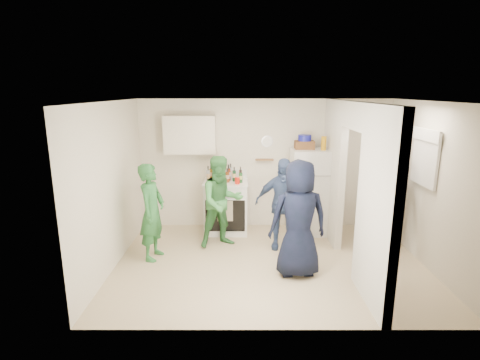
# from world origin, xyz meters

# --- Properties ---
(floor) EXTENTS (4.80, 4.80, 0.00)m
(floor) POSITION_xyz_m (0.00, 0.00, 0.00)
(floor) COLOR tan
(floor) RESTS_ON ground
(wall_back) EXTENTS (4.80, 0.00, 4.80)m
(wall_back) POSITION_xyz_m (0.00, 1.70, 1.25)
(wall_back) COLOR silver
(wall_back) RESTS_ON floor
(wall_front) EXTENTS (4.80, 0.00, 4.80)m
(wall_front) POSITION_xyz_m (0.00, -1.70, 1.25)
(wall_front) COLOR silver
(wall_front) RESTS_ON floor
(wall_left) EXTENTS (0.00, 3.40, 3.40)m
(wall_left) POSITION_xyz_m (-2.40, 0.00, 1.25)
(wall_left) COLOR silver
(wall_left) RESTS_ON floor
(wall_right) EXTENTS (0.00, 3.40, 3.40)m
(wall_right) POSITION_xyz_m (2.40, 0.00, 1.25)
(wall_right) COLOR silver
(wall_right) RESTS_ON floor
(ceiling) EXTENTS (4.80, 4.80, 0.00)m
(ceiling) POSITION_xyz_m (0.00, 0.00, 2.50)
(ceiling) COLOR white
(ceiling) RESTS_ON wall_back
(partition_pier_back) EXTENTS (0.12, 1.20, 2.50)m
(partition_pier_back) POSITION_xyz_m (1.20, 1.10, 1.25)
(partition_pier_back) COLOR silver
(partition_pier_back) RESTS_ON floor
(partition_pier_front) EXTENTS (0.12, 1.20, 2.50)m
(partition_pier_front) POSITION_xyz_m (1.20, -1.10, 1.25)
(partition_pier_front) COLOR silver
(partition_pier_front) RESTS_ON floor
(partition_header) EXTENTS (0.12, 1.00, 0.40)m
(partition_header) POSITION_xyz_m (1.20, 0.00, 2.30)
(partition_header) COLOR silver
(partition_header) RESTS_ON partition_pier_back
(stove) EXTENTS (0.83, 0.69, 0.99)m
(stove) POSITION_xyz_m (-0.74, 1.37, 0.49)
(stove) COLOR white
(stove) RESTS_ON floor
(upper_cabinet) EXTENTS (0.95, 0.34, 0.70)m
(upper_cabinet) POSITION_xyz_m (-1.40, 1.52, 1.85)
(upper_cabinet) COLOR silver
(upper_cabinet) RESTS_ON wall_back
(fridge) EXTENTS (0.66, 0.64, 1.60)m
(fridge) POSITION_xyz_m (0.81, 1.34, 0.80)
(fridge) COLOR white
(fridge) RESTS_ON floor
(wicker_basket) EXTENTS (0.35, 0.25, 0.15)m
(wicker_basket) POSITION_xyz_m (0.71, 1.39, 1.68)
(wicker_basket) COLOR brown
(wicker_basket) RESTS_ON fridge
(blue_bowl) EXTENTS (0.24, 0.24, 0.11)m
(blue_bowl) POSITION_xyz_m (0.71, 1.39, 1.81)
(blue_bowl) COLOR navy
(blue_bowl) RESTS_ON wicker_basket
(yellow_cup_stack_top) EXTENTS (0.09, 0.09, 0.25)m
(yellow_cup_stack_top) POSITION_xyz_m (1.03, 1.24, 1.73)
(yellow_cup_stack_top) COLOR gold
(yellow_cup_stack_top) RESTS_ON fridge
(wall_clock) EXTENTS (0.22, 0.02, 0.22)m
(wall_clock) POSITION_xyz_m (0.05, 1.68, 1.70)
(wall_clock) COLOR white
(wall_clock) RESTS_ON wall_back
(spice_shelf) EXTENTS (0.35, 0.08, 0.03)m
(spice_shelf) POSITION_xyz_m (0.00, 1.65, 1.35)
(spice_shelf) COLOR olive
(spice_shelf) RESTS_ON wall_back
(nook_window) EXTENTS (0.03, 0.70, 0.80)m
(nook_window) POSITION_xyz_m (2.38, 0.20, 1.65)
(nook_window) COLOR black
(nook_window) RESTS_ON wall_right
(nook_window_frame) EXTENTS (0.04, 0.76, 0.86)m
(nook_window_frame) POSITION_xyz_m (2.36, 0.20, 1.65)
(nook_window_frame) COLOR white
(nook_window_frame) RESTS_ON wall_right
(nook_valance) EXTENTS (0.04, 0.82, 0.18)m
(nook_valance) POSITION_xyz_m (2.34, 0.20, 2.00)
(nook_valance) COLOR white
(nook_valance) RESTS_ON wall_right
(yellow_cup_stack_stove) EXTENTS (0.09, 0.09, 0.25)m
(yellow_cup_stack_stove) POSITION_xyz_m (-0.86, 1.15, 1.11)
(yellow_cup_stack_stove) COLOR #DBEB13
(yellow_cup_stack_stove) RESTS_ON stove
(red_cup) EXTENTS (0.09, 0.09, 0.12)m
(red_cup) POSITION_xyz_m (-0.52, 1.17, 1.05)
(red_cup) COLOR red
(red_cup) RESTS_ON stove
(person_green_left) EXTENTS (0.47, 0.63, 1.56)m
(person_green_left) POSITION_xyz_m (-1.86, 0.20, 0.78)
(person_green_left) COLOR #307A38
(person_green_left) RESTS_ON floor
(person_green_center) EXTENTS (0.94, 0.84, 1.59)m
(person_green_center) POSITION_xyz_m (-0.79, 0.69, 0.79)
(person_green_center) COLOR #3D8B4E
(person_green_center) RESTS_ON floor
(person_denim) EXTENTS (0.98, 0.54, 1.57)m
(person_denim) POSITION_xyz_m (0.25, 0.60, 0.79)
(person_denim) COLOR #3A497F
(person_denim) RESTS_ON floor
(person_navy) EXTENTS (0.90, 0.64, 1.72)m
(person_navy) POSITION_xyz_m (0.37, -0.36, 0.86)
(person_navy) COLOR black
(person_navy) RESTS_ON floor
(person_nook) EXTENTS (0.70, 1.13, 1.68)m
(person_nook) POSITION_xyz_m (1.90, 0.48, 0.84)
(person_nook) COLOR black
(person_nook) RESTS_ON floor
(bottle_a) EXTENTS (0.07, 0.07, 0.28)m
(bottle_a) POSITION_xyz_m (-1.02, 1.49, 1.13)
(bottle_a) COLOR brown
(bottle_a) RESTS_ON stove
(bottle_b) EXTENTS (0.06, 0.06, 0.27)m
(bottle_b) POSITION_xyz_m (-0.92, 1.28, 1.12)
(bottle_b) COLOR #1A4F2E
(bottle_b) RESTS_ON stove
(bottle_c) EXTENTS (0.06, 0.06, 0.27)m
(bottle_c) POSITION_xyz_m (-0.83, 1.53, 1.13)
(bottle_c) COLOR silver
(bottle_c) RESTS_ON stove
(bottle_d) EXTENTS (0.07, 0.07, 0.26)m
(bottle_d) POSITION_xyz_m (-0.70, 1.30, 1.12)
(bottle_d) COLOR #633011
(bottle_d) RESTS_ON stove
(bottle_e) EXTENTS (0.06, 0.06, 0.30)m
(bottle_e) POSITION_xyz_m (-0.65, 1.54, 1.14)
(bottle_e) COLOR #A7AFB9
(bottle_e) RESTS_ON stove
(bottle_f) EXTENTS (0.06, 0.06, 0.27)m
(bottle_f) POSITION_xyz_m (-0.58, 1.39, 1.13)
(bottle_f) COLOR #13341E
(bottle_f) RESTS_ON stove
(bottle_g) EXTENTS (0.06, 0.06, 0.25)m
(bottle_g) POSITION_xyz_m (-0.46, 1.51, 1.11)
(bottle_g) COLOR brown
(bottle_g) RESTS_ON stove
(bottle_h) EXTENTS (0.06, 0.06, 0.32)m
(bottle_h) POSITION_xyz_m (-1.05, 1.27, 1.15)
(bottle_h) COLOR #A3A5AF
(bottle_h) RESTS_ON stove
(bottle_i) EXTENTS (0.08, 0.08, 0.30)m
(bottle_i) POSITION_xyz_m (-0.69, 1.45, 1.14)
(bottle_i) COLOR #602110
(bottle_i) RESTS_ON stove
(bottle_j) EXTENTS (0.07, 0.07, 0.25)m
(bottle_j) POSITION_xyz_m (-0.46, 1.27, 1.11)
(bottle_j) COLOR #1E5A27
(bottle_j) RESTS_ON stove
(bottle_k) EXTENTS (0.07, 0.07, 0.29)m
(bottle_k) POSITION_xyz_m (-0.96, 1.41, 1.14)
(bottle_k) COLOR #984823
(bottle_k) RESTS_ON stove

